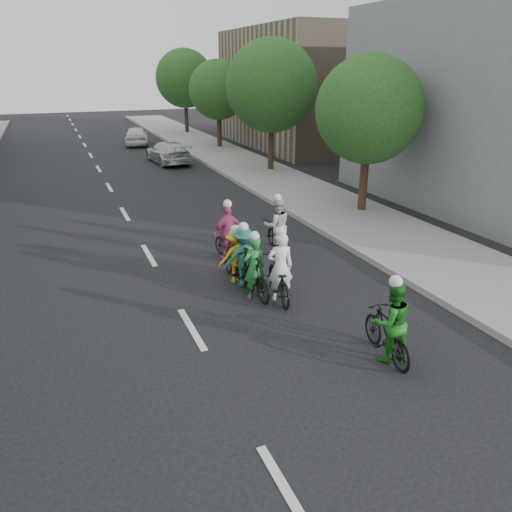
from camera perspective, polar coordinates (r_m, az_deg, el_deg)
ground at (r=11.36m, az=-7.36°, el=-8.25°), size 120.00×120.00×0.00m
sidewalk_right at (r=22.88m, az=5.53°, el=7.09°), size 4.00×80.00×0.15m
curb_right at (r=22.06m, az=1.00°, el=6.70°), size 0.18×80.00×0.18m
bldg_se at (r=38.37m, az=6.80°, el=18.53°), size 10.00×14.00×8.00m
tree_r_0 at (r=19.79m, az=12.80°, el=15.96°), size 4.00×4.00×5.97m
tree_r_1 at (r=27.63m, az=1.78°, el=18.86°), size 4.80×4.80×6.93m
tree_r_2 at (r=36.06m, az=-4.34°, el=18.41°), size 4.00×4.00×5.97m
tree_r_3 at (r=44.68m, az=-8.17°, el=19.45°), size 4.80×4.80×6.93m
cyclist_0 at (r=14.94m, az=-3.27°, el=2.10°), size 1.07×1.58×1.88m
cyclist_1 at (r=15.62m, az=2.34°, el=2.86°), size 0.93×1.84×1.88m
cyclist_2 at (r=10.24m, az=14.98°, el=-7.92°), size 0.88×1.79×1.83m
cyclist_3 at (r=13.17m, az=-1.49°, el=-0.53°), size 1.08×1.94×1.77m
cyclist_4 at (r=12.55m, az=-0.29°, el=-1.94°), size 0.63×1.88×1.76m
cyclist_5 at (r=13.46m, az=-2.40°, el=-0.54°), size 0.95×1.69×1.61m
cyclist_6 at (r=12.45m, az=2.63°, el=-2.23°), size 1.01×2.03×1.91m
follow_car_lead at (r=31.03m, az=-10.03°, el=11.60°), size 2.20×4.61×1.30m
follow_car_trail at (r=38.85m, az=-13.51°, el=13.22°), size 2.28×4.21×1.36m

